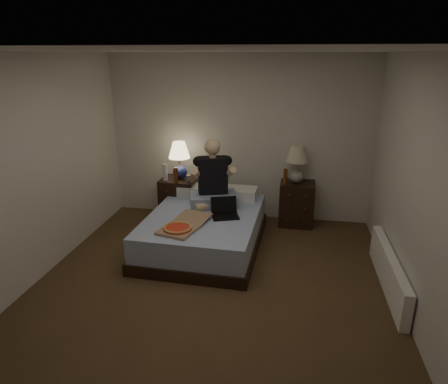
% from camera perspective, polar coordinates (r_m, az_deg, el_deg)
% --- Properties ---
extents(floor, '(4.00, 4.50, 0.00)m').
position_cam_1_polar(floor, '(4.53, -1.99, -13.97)').
color(floor, brown).
rests_on(floor, ground).
extents(ceiling, '(4.00, 4.50, 0.00)m').
position_cam_1_polar(ceiling, '(3.80, -2.44, 19.54)').
color(ceiling, white).
rests_on(ceiling, ground).
extents(wall_back, '(4.00, 0.00, 2.50)m').
position_cam_1_polar(wall_back, '(6.14, 2.15, 7.61)').
color(wall_back, silver).
rests_on(wall_back, ground).
extents(wall_front, '(4.00, 0.00, 2.50)m').
position_cam_1_polar(wall_front, '(2.06, -15.77, -17.98)').
color(wall_front, silver).
rests_on(wall_front, ground).
extents(wall_left, '(0.00, 4.50, 2.50)m').
position_cam_1_polar(wall_left, '(4.80, -26.27, 2.37)').
color(wall_left, silver).
rests_on(wall_left, ground).
extents(wall_right, '(0.00, 4.50, 2.50)m').
position_cam_1_polar(wall_right, '(4.09, 26.41, -0.31)').
color(wall_right, silver).
rests_on(wall_right, ground).
extents(bed, '(1.48, 1.93, 0.47)m').
position_cam_1_polar(bed, '(5.38, -2.87, -5.50)').
color(bed, '#5E7BBD').
rests_on(bed, floor).
extents(nightstand_left, '(0.53, 0.48, 0.68)m').
position_cam_1_polar(nightstand_left, '(6.21, -6.43, -1.09)').
color(nightstand_left, black).
rests_on(nightstand_left, floor).
extents(nightstand_right, '(0.52, 0.47, 0.66)m').
position_cam_1_polar(nightstand_right, '(6.15, 10.33, -1.61)').
color(nightstand_right, black).
rests_on(nightstand_right, floor).
extents(lamp_left, '(0.39, 0.39, 0.56)m').
position_cam_1_polar(lamp_left, '(6.06, -6.37, 4.52)').
color(lamp_left, navy).
rests_on(lamp_left, nightstand_left).
extents(lamp_right, '(0.38, 0.38, 0.56)m').
position_cam_1_polar(lamp_right, '(5.96, 10.36, 3.90)').
color(lamp_right, gray).
rests_on(lamp_right, nightstand_right).
extents(water_bottle, '(0.07, 0.07, 0.25)m').
position_cam_1_polar(water_bottle, '(6.02, -8.42, 2.81)').
color(water_bottle, silver).
rests_on(water_bottle, nightstand_left).
extents(soda_can, '(0.07, 0.07, 0.10)m').
position_cam_1_polar(soda_can, '(5.93, -5.10, 1.93)').
color(soda_can, '#ACACA7').
rests_on(soda_can, nightstand_left).
extents(beer_bottle_left, '(0.06, 0.06, 0.23)m').
position_cam_1_polar(beer_bottle_left, '(5.89, -6.89, 2.42)').
color(beer_bottle_left, '#602A0D').
rests_on(beer_bottle_left, nightstand_left).
extents(beer_bottle_right, '(0.06, 0.06, 0.23)m').
position_cam_1_polar(beer_bottle_right, '(5.91, 8.76, 2.18)').
color(beer_bottle_right, '#5B300D').
rests_on(beer_bottle_right, nightstand_right).
extents(person, '(0.78, 0.69, 0.93)m').
position_cam_1_polar(person, '(5.46, -1.58, 2.75)').
color(person, black).
rests_on(person, bed).
extents(laptop, '(0.41, 0.38, 0.24)m').
position_cam_1_polar(laptop, '(5.13, 0.18, -2.39)').
color(laptop, black).
rests_on(laptop, bed).
extents(pizza_box, '(0.58, 0.84, 0.08)m').
position_cam_1_polar(pizza_box, '(4.79, -6.66, -5.23)').
color(pizza_box, tan).
rests_on(pizza_box, bed).
extents(radiator, '(0.10, 1.60, 0.40)m').
position_cam_1_polar(radiator, '(4.85, 22.45, -10.42)').
color(radiator, white).
rests_on(radiator, floor).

